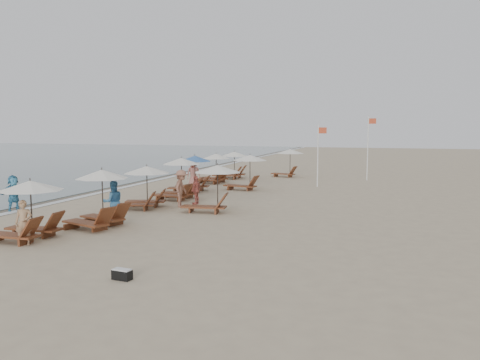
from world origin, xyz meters
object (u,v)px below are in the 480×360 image
(lounger_station_0, at_px, (25,211))
(lounger_station_1, at_px, (97,202))
(waterline_walker, at_px, (14,193))
(duffel_bag, at_px, (122,274))
(beachgoer_mid_a, at_px, (113,202))
(inland_station_1, at_px, (245,169))
(beachgoer_near, at_px, (24,223))
(inland_station_0, at_px, (211,185))
(inland_station_2, at_px, (287,159))
(flag_pole_near, at_px, (318,152))
(beachgoer_far_b, at_px, (194,174))
(beachgoer_far_a, at_px, (196,190))
(lounger_station_4, at_px, (191,176))
(lounger_station_5, at_px, (212,170))
(beachgoer_mid_b, at_px, (181,188))
(lounger_station_2, at_px, (143,187))
(lounger_station_3, at_px, (177,180))
(lounger_station_6, at_px, (231,166))

(lounger_station_0, distance_m, lounger_station_1, 2.90)
(waterline_walker, height_order, duffel_bag, waterline_walker)
(beachgoer_mid_a, bearing_deg, inland_station_1, -143.00)
(inland_station_1, distance_m, beachgoer_near, 16.64)
(inland_station_1, bearing_deg, inland_station_0, -84.09)
(inland_station_2, relative_size, flag_pole_near, 0.64)
(beachgoer_near, xyz_separation_m, beachgoer_far_b, (-0.61, 16.29, 0.17))
(beachgoer_far_a, bearing_deg, beachgoer_mid_a, -7.57)
(beachgoer_mid_a, height_order, beachgoer_far_a, beachgoer_mid_a)
(lounger_station_4, relative_size, beachgoer_mid_a, 1.48)
(lounger_station_5, height_order, beachgoer_mid_b, lounger_station_5)
(lounger_station_2, distance_m, inland_station_1, 8.79)
(inland_station_1, relative_size, beachgoer_far_a, 1.89)
(inland_station_0, xyz_separation_m, inland_station_1, (-0.87, 8.39, 0.00))
(inland_station_1, height_order, beachgoer_mid_a, inland_station_1)
(lounger_station_3, distance_m, inland_station_1, 5.58)
(lounger_station_0, relative_size, lounger_station_5, 1.02)
(lounger_station_1, distance_m, beachgoer_mid_b, 5.77)
(waterline_walker, distance_m, duffel_bag, 13.21)
(lounger_station_3, bearing_deg, duffel_bag, -71.00)
(lounger_station_0, distance_m, lounger_station_2, 7.41)
(lounger_station_2, relative_size, inland_station_2, 0.99)
(lounger_station_3, distance_m, beachgoer_mid_a, 7.04)
(lounger_station_0, bearing_deg, beachgoer_near, -53.26)
(inland_station_2, distance_m, beachgoer_near, 25.58)
(waterline_walker, distance_m, flag_pole_near, 18.72)
(lounger_station_4, bearing_deg, beachgoer_near, -89.63)
(lounger_station_0, height_order, lounger_station_3, lounger_station_3)
(lounger_station_4, bearing_deg, beachgoer_far_a, -63.70)
(inland_station_2, bearing_deg, duffel_bag, -86.87)
(lounger_station_6, xyz_separation_m, inland_station_2, (3.91, 2.54, 0.44))
(inland_station_0, relative_size, flag_pole_near, 0.68)
(lounger_station_1, distance_m, inland_station_1, 13.27)
(lounger_station_3, bearing_deg, lounger_station_1, -88.56)
(flag_pole_near, bearing_deg, beachgoer_near, -110.00)
(beachgoer_near, distance_m, beachgoer_far_b, 16.30)
(beachgoer_mid_b, bearing_deg, waterline_walker, 109.24)
(beachgoer_far_b, bearing_deg, beachgoer_mid_a, -120.10)
(beachgoer_mid_b, xyz_separation_m, beachgoer_far_b, (-2.43, 7.33, 0.00))
(lounger_station_3, height_order, beachgoer_far_a, lounger_station_3)
(lounger_station_0, bearing_deg, inland_station_0, 59.86)
(lounger_station_6, xyz_separation_m, flag_pole_near, (7.28, -3.34, 1.36))
(lounger_station_0, bearing_deg, waterline_walker, 135.14)
(lounger_station_0, xyz_separation_m, beachgoer_far_a, (2.65, 9.38, -0.28))
(beachgoer_far_a, bearing_deg, lounger_station_3, -122.21)
(lounger_station_0, distance_m, lounger_station_3, 10.76)
(inland_station_0, height_order, beachgoer_far_b, inland_station_0)
(inland_station_0, relative_size, inland_station_2, 1.05)
(inland_station_2, distance_m, beachgoer_mid_b, 16.46)
(beachgoer_near, bearing_deg, lounger_station_5, 63.56)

